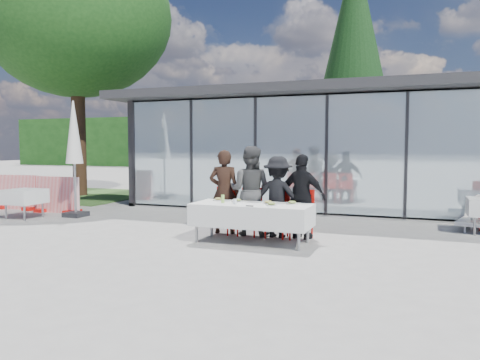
% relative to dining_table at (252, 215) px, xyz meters
% --- Properties ---
extents(ground, '(90.00, 90.00, 0.00)m').
position_rel_dining_table_xyz_m(ground, '(-0.32, -0.24, -0.54)').
color(ground, gray).
rests_on(ground, ground).
extents(pavilion, '(14.80, 8.80, 3.44)m').
position_rel_dining_table_xyz_m(pavilion, '(1.69, 7.92, 1.61)').
color(pavilion, gray).
rests_on(pavilion, ground).
extents(treeline, '(62.50, 2.00, 4.40)m').
position_rel_dining_table_xyz_m(treeline, '(-2.32, 27.76, 1.66)').
color(treeline, '#123611').
rests_on(treeline, ground).
extents(dining_table, '(2.26, 0.96, 0.75)m').
position_rel_dining_table_xyz_m(dining_table, '(0.00, 0.00, 0.00)').
color(dining_table, silver).
rests_on(dining_table, ground).
extents(diner_a, '(0.76, 0.76, 1.76)m').
position_rel_dining_table_xyz_m(diner_a, '(-0.88, 0.73, 0.34)').
color(diner_a, black).
rests_on(diner_a, ground).
extents(diner_chair_a, '(0.44, 0.44, 0.97)m').
position_rel_dining_table_xyz_m(diner_chair_a, '(-0.88, 0.75, -0.00)').
color(diner_chair_a, red).
rests_on(diner_chair_a, ground).
extents(diner_b, '(0.91, 0.91, 1.84)m').
position_rel_dining_table_xyz_m(diner_b, '(-0.30, 0.73, 0.38)').
color(diner_b, '#474747').
rests_on(diner_b, ground).
extents(diner_chair_b, '(0.44, 0.44, 0.97)m').
position_rel_dining_table_xyz_m(diner_chair_b, '(-0.30, 0.75, -0.00)').
color(diner_chair_b, red).
rests_on(diner_chair_b, ground).
extents(diner_c, '(1.08, 1.08, 1.64)m').
position_rel_dining_table_xyz_m(diner_c, '(0.30, 0.73, 0.28)').
color(diner_c, black).
rests_on(diner_c, ground).
extents(diner_chair_c, '(0.44, 0.44, 0.97)m').
position_rel_dining_table_xyz_m(diner_chair_c, '(0.30, 0.75, -0.00)').
color(diner_chair_c, red).
rests_on(diner_chair_c, ground).
extents(diner_d, '(1.20, 1.20, 1.69)m').
position_rel_dining_table_xyz_m(diner_d, '(0.80, 0.73, 0.30)').
color(diner_d, black).
rests_on(diner_d, ground).
extents(diner_chair_d, '(0.44, 0.44, 0.97)m').
position_rel_dining_table_xyz_m(diner_chair_d, '(0.80, 0.75, -0.00)').
color(diner_chair_d, red).
rests_on(diner_chair_d, ground).
extents(plate_a, '(0.23, 0.23, 0.07)m').
position_rel_dining_table_xyz_m(plate_a, '(-0.79, 0.22, 0.24)').
color(plate_a, silver).
rests_on(plate_a, dining_table).
extents(plate_b, '(0.23, 0.23, 0.07)m').
position_rel_dining_table_xyz_m(plate_b, '(-0.35, 0.15, 0.24)').
color(plate_b, silver).
rests_on(plate_b, dining_table).
extents(plate_c, '(0.23, 0.23, 0.07)m').
position_rel_dining_table_xyz_m(plate_c, '(0.30, 0.08, 0.24)').
color(plate_c, silver).
rests_on(plate_c, dining_table).
extents(plate_d, '(0.23, 0.23, 0.07)m').
position_rel_dining_table_xyz_m(plate_d, '(0.74, 0.19, 0.24)').
color(plate_d, silver).
rests_on(plate_d, dining_table).
extents(plate_extra, '(0.23, 0.23, 0.07)m').
position_rel_dining_table_xyz_m(plate_extra, '(0.43, -0.15, 0.24)').
color(plate_extra, silver).
rests_on(plate_extra, dining_table).
extents(juice_bottle, '(0.06, 0.06, 0.16)m').
position_rel_dining_table_xyz_m(juice_bottle, '(-0.57, -0.08, 0.29)').
color(juice_bottle, '#8CC351').
rests_on(juice_bottle, dining_table).
extents(drinking_glasses, '(0.07, 0.07, 0.10)m').
position_rel_dining_table_xyz_m(drinking_glasses, '(-0.28, -0.17, 0.26)').
color(drinking_glasses, silver).
rests_on(drinking_glasses, dining_table).
extents(folded_eyeglasses, '(0.14, 0.03, 0.01)m').
position_rel_dining_table_xyz_m(folded_eyeglasses, '(0.09, -0.38, 0.22)').
color(folded_eyeglasses, black).
rests_on(folded_eyeglasses, dining_table).
extents(spare_table_left, '(0.86, 0.86, 0.74)m').
position_rel_dining_table_xyz_m(spare_table_left, '(-6.43, 0.78, 0.02)').
color(spare_table_left, silver).
rests_on(spare_table_left, ground).
extents(market_umbrella, '(0.50, 0.50, 3.00)m').
position_rel_dining_table_xyz_m(market_umbrella, '(-5.39, 1.47, 1.45)').
color(market_umbrella, black).
rests_on(market_umbrella, ground).
extents(lounger, '(0.93, 1.44, 0.72)m').
position_rel_dining_table_xyz_m(lounger, '(4.19, 3.31, -0.28)').
color(lounger, white).
rests_on(lounger, ground).
extents(deciduous_tree, '(7.04, 6.40, 9.38)m').
position_rel_dining_table_xyz_m(deciduous_tree, '(-8.82, 5.76, 5.94)').
color(deciduous_tree, '#382316').
rests_on(deciduous_tree, ground).
extents(conifer_tree, '(4.00, 4.00, 10.50)m').
position_rel_dining_table_xyz_m(conifer_tree, '(0.18, 12.76, 5.45)').
color(conifer_tree, '#382316').
rests_on(conifer_tree, ground).
extents(grass_patch, '(5.00, 5.00, 0.02)m').
position_rel_dining_table_xyz_m(grass_patch, '(-8.82, 5.76, -0.53)').
color(grass_patch, '#385926').
rests_on(grass_patch, ground).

